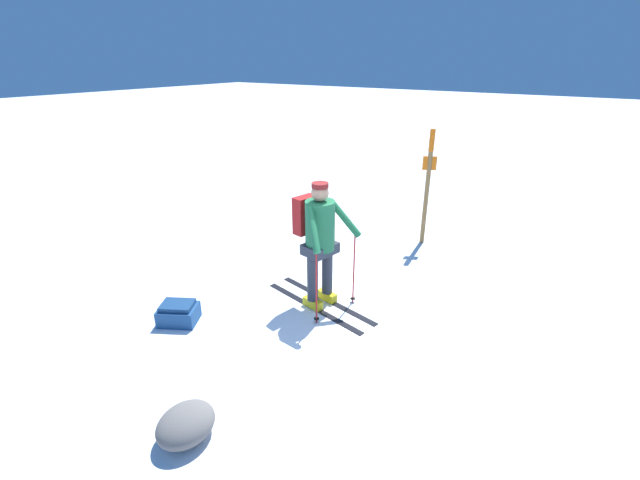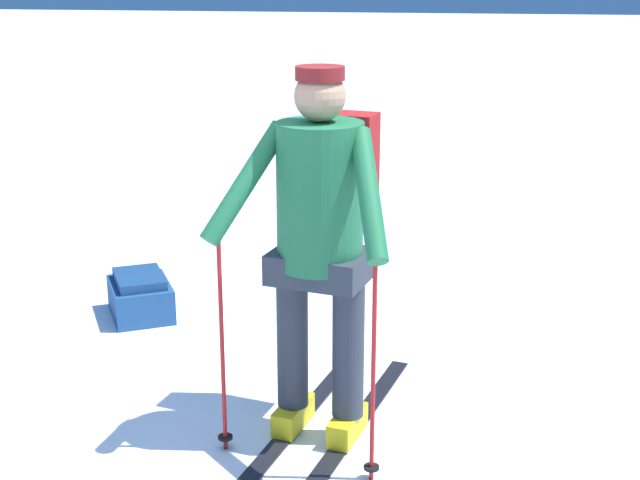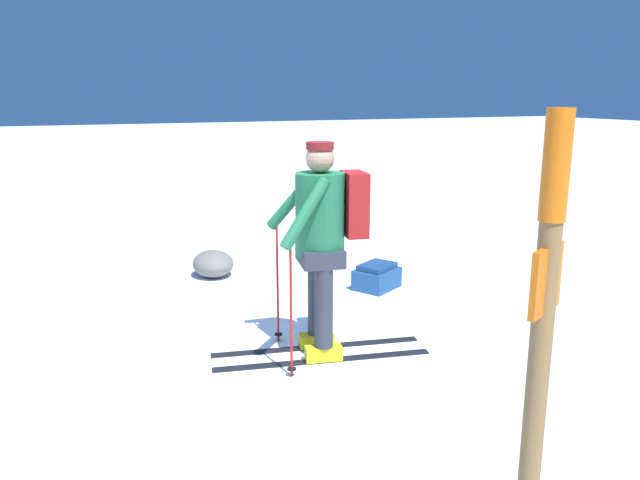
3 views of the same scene
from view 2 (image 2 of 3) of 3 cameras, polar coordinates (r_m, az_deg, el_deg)
ground_plane at (r=4.17m, az=-5.70°, el=-14.53°), size 80.00×80.00×0.00m
skier at (r=4.06m, az=0.14°, el=0.86°), size 0.87×1.84×1.77m
dropped_backpack at (r=5.89m, az=-11.41°, el=-3.56°), size 0.56×0.60×0.28m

